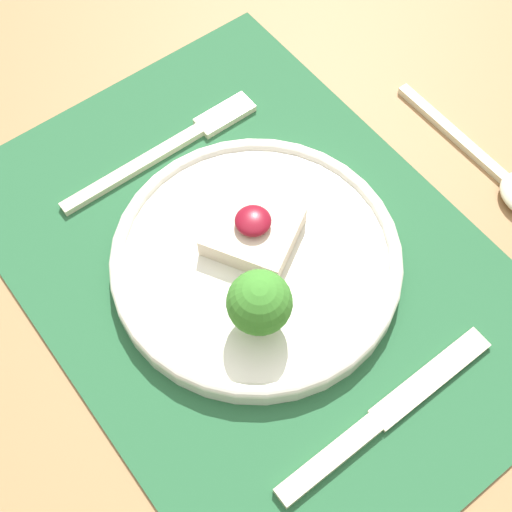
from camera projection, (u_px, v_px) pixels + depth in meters
ground_plane at (256, 465)px, 1.27m from camera, size 8.00×8.00×0.00m
dining_table at (256, 304)px, 0.68m from camera, size 1.44×1.29×0.75m
placemat at (256, 266)px, 0.61m from camera, size 0.50×0.36×0.00m
dinner_plate at (256, 262)px, 0.59m from camera, size 0.25×0.25×0.08m
fork at (175, 144)px, 0.67m from camera, size 0.02×0.21×0.01m
knife at (372, 425)px, 0.54m from camera, size 0.02×0.21×0.01m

